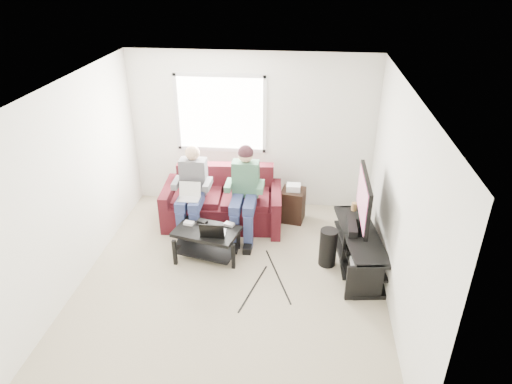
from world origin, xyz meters
TOP-DOWN VIEW (x-y plane):
  - floor at (0.00, 0.00)m, footprint 4.50×4.50m
  - ceiling at (0.00, 0.00)m, footprint 4.50×4.50m
  - wall_back at (0.00, 2.25)m, footprint 4.50×0.00m
  - wall_front at (0.00, -2.25)m, footprint 4.50×0.00m
  - wall_left at (-2.00, 0.00)m, footprint 0.00×4.50m
  - wall_right at (2.00, 0.00)m, footprint 0.00×4.50m
  - window at (-0.50, 2.23)m, footprint 1.48×0.04m
  - sofa at (-0.38, 1.53)m, footprint 1.94×1.00m
  - person_left at (-0.78, 1.19)m, footprint 0.40×0.71m
  - person_right at (0.02, 1.21)m, footprint 0.40×0.71m
  - laptop_silver at (-0.78, 1.00)m, footprint 0.37×0.29m
  - coffee_table at (-0.44, 0.55)m, footprint 0.99×0.73m
  - laptop_black at (-0.32, 0.47)m, footprint 0.36×0.27m
  - controller_a at (-0.72, 0.67)m, footprint 0.15×0.11m
  - controller_b at (-0.54, 0.73)m, footprint 0.16×0.13m
  - controller_c at (-0.14, 0.70)m, footprint 0.16×0.13m
  - tv_stand at (1.70, 0.59)m, footprint 0.67×1.60m
  - tv at (1.70, 0.69)m, footprint 0.12×1.10m
  - soundbar at (1.58, 0.69)m, footprint 0.12×0.50m
  - drink_cup at (1.65, 1.22)m, footprint 0.08×0.08m
  - console_white at (1.70, 0.19)m, footprint 0.30×0.22m
  - console_grey at (1.70, 0.89)m, footprint 0.34×0.26m
  - console_black at (1.70, 0.54)m, footprint 0.38×0.30m
  - subwoofer at (1.27, 0.55)m, footprint 0.24×0.24m
  - keyboard_floor at (1.54, 0.42)m, footprint 0.17×0.45m
  - end_table at (0.74, 1.71)m, footprint 0.36×0.36m

SIDE VIEW (x-z plane):
  - floor at x=0.00m, z-range 0.00..0.00m
  - keyboard_floor at x=1.54m, z-range 0.00..0.02m
  - tv_stand at x=1.70m, z-range -0.03..0.49m
  - subwoofer at x=1.27m, z-range 0.00..0.55m
  - end_table at x=0.74m, z-range -0.03..0.61m
  - console_white at x=1.70m, z-range 0.27..0.33m
  - console_black at x=1.70m, z-range 0.27..0.34m
  - console_grey at x=1.70m, z-range 0.27..0.35m
  - sofa at x=-0.38m, z-range -0.12..0.77m
  - coffee_table at x=-0.44m, z-range 0.10..0.55m
  - controller_a at x=-0.72m, z-range 0.44..0.48m
  - controller_b at x=-0.54m, z-range 0.44..0.48m
  - controller_c at x=-0.14m, z-range 0.44..0.48m
  - soundbar at x=1.58m, z-range 0.51..0.61m
  - laptop_black at x=-0.32m, z-range 0.44..0.68m
  - drink_cup at x=1.65m, z-range 0.51..0.63m
  - laptop_silver at x=-0.78m, z-range 0.62..0.86m
  - person_left at x=-0.78m, z-range 0.07..1.44m
  - person_right at x=0.02m, z-range 0.11..1.52m
  - tv at x=1.70m, z-range 0.57..1.38m
  - wall_back at x=0.00m, z-range -0.95..3.55m
  - wall_front at x=0.00m, z-range -0.95..3.55m
  - wall_left at x=-2.00m, z-range -0.95..3.55m
  - wall_right at x=2.00m, z-range -0.95..3.55m
  - window at x=-0.50m, z-range 0.96..2.24m
  - ceiling at x=0.00m, z-range 2.60..2.60m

